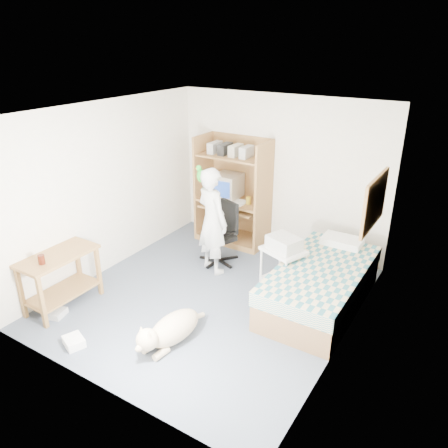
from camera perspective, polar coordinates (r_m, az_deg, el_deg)
name	(u,v)px	position (r m, az deg, el deg)	size (l,w,h in m)	color
floor	(212,297)	(6.07, -1.54, -9.47)	(4.00, 4.00, 0.00)	#404B57
wall_back	(280,173)	(7.15, 7.26, 6.57)	(3.60, 0.02, 2.50)	silver
wall_right	(353,245)	(4.82, 16.48, -2.71)	(0.02, 4.00, 2.50)	silver
wall_left	(109,188)	(6.61, -14.84, 4.56)	(0.02, 4.00, 2.50)	silver
ceiling	(210,111)	(5.17, -1.85, 14.55)	(3.60, 4.00, 0.02)	white
computer_hutch	(234,195)	(7.37, 1.29, 3.76)	(1.20, 0.63, 1.80)	brown
bed	(321,285)	(5.91, 12.50, -7.78)	(1.02, 2.02, 0.66)	brown
side_desk	(60,272)	(6.03, -20.62, -5.94)	(0.50, 1.00, 0.75)	brown
corkboard	(375,202)	(5.56, 19.10, 2.71)	(0.04, 0.94, 0.66)	#956843
office_chair	(222,241)	(6.81, -0.33, -2.28)	(0.56, 0.56, 0.97)	black
person	(212,221)	(6.38, -1.54, 0.40)	(0.59, 0.39, 1.61)	silver
parrot	(201,175)	(6.27, -3.08, 6.46)	(0.12, 0.20, 0.33)	#157F12
dog	(170,329)	(5.21, -7.02, -13.51)	(0.44, 1.10, 0.41)	#CAAD87
printer_cart	(283,263)	(6.05, 7.69, -5.11)	(0.66, 0.59, 0.65)	silver
printer	(284,243)	(5.91, 7.85, -2.48)	(0.42, 0.32, 0.18)	#B3B4AE
crt_monitor	(228,186)	(7.40, 0.47, 5.04)	(0.43, 0.46, 0.40)	beige
keyboard	(230,207)	(7.29, 0.78, 2.26)	(0.45, 0.16, 0.03)	beige
pencil_cup	(249,201)	(7.15, 3.22, 3.08)	(0.08, 0.08, 0.12)	gold
drink_glass	(41,260)	(5.72, -22.74, -4.30)	(0.08, 0.08, 0.12)	#3B1309
floor_box_a	(74,342)	(5.49, -19.01, -14.32)	(0.25, 0.20, 0.10)	white
floor_box_b	(57,313)	(6.06, -20.97, -10.83)	(0.18, 0.22, 0.08)	beige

